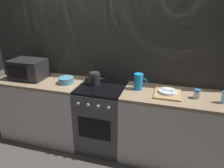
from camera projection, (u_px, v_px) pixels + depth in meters
ground_plane at (103, 144)px, 3.06m from camera, size 8.00×8.00×0.00m
back_wall at (109, 58)px, 2.90m from camera, size 3.60×0.05×2.40m
counter_left at (44, 108)px, 3.13m from camera, size 1.20×0.60×0.90m
stove_unit at (102, 117)px, 2.89m from camera, size 0.60×0.63×0.90m
counter_right at (170, 128)px, 2.65m from camera, size 1.20×0.60×0.90m
microwave at (28, 69)px, 2.96m from camera, size 0.46×0.35×0.27m
kettle at (95, 79)px, 2.76m from camera, size 0.28×0.15×0.17m
mixing_bowl at (66, 80)px, 2.82m from camera, size 0.20×0.20×0.08m
pitcher at (139, 82)px, 2.61m from camera, size 0.16×0.11×0.20m
dish_pile at (168, 92)px, 2.51m from camera, size 0.30×0.40×0.06m
spice_jar at (197, 94)px, 2.38m from camera, size 0.08×0.08×0.10m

